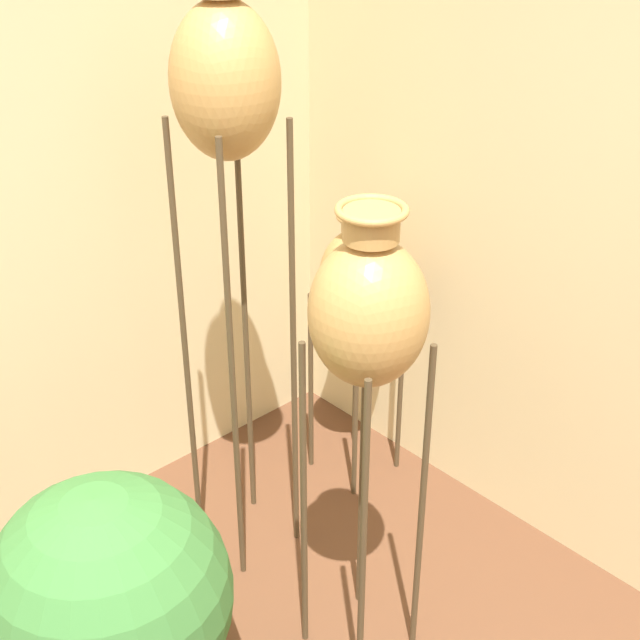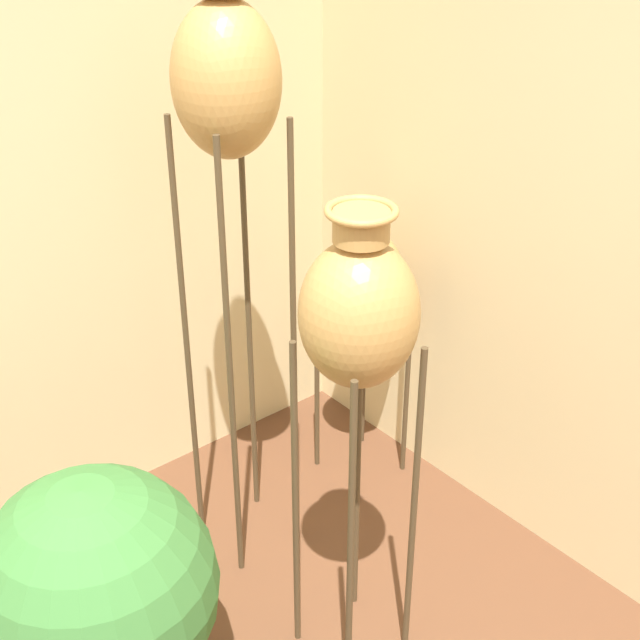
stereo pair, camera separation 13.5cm
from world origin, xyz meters
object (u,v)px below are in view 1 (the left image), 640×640
object	(u,v)px
vase_stand_tall	(226,94)
vase_stand_short	(358,278)
potted_plant	(110,606)
vase_stand_medium	(369,318)

from	to	relation	value
vase_stand_tall	vase_stand_short	size ratio (longest dim) A/B	1.78
vase_stand_short	potted_plant	world-z (taller)	vase_stand_short
vase_stand_medium	potted_plant	size ratio (longest dim) A/B	1.77
vase_stand_tall	vase_stand_medium	world-z (taller)	vase_stand_tall
vase_stand_short	vase_stand_tall	bearing A→B (deg)	-177.17
vase_stand_medium	potted_plant	bearing A→B (deg)	161.15
vase_stand_medium	vase_stand_tall	bearing A→B (deg)	86.08
vase_stand_medium	potted_plant	world-z (taller)	vase_stand_medium
vase_stand_tall	potted_plant	size ratio (longest dim) A/B	2.34
vase_stand_tall	potted_plant	world-z (taller)	vase_stand_tall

